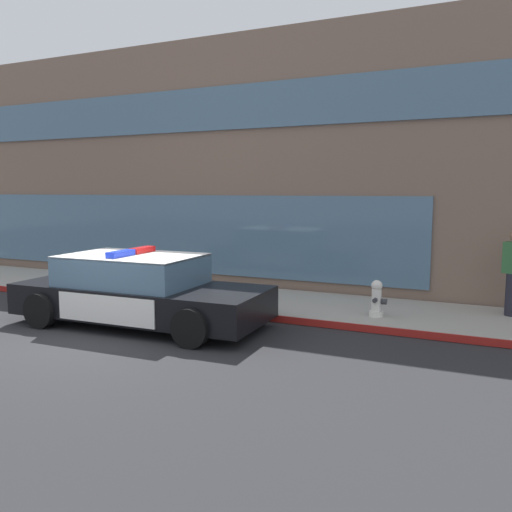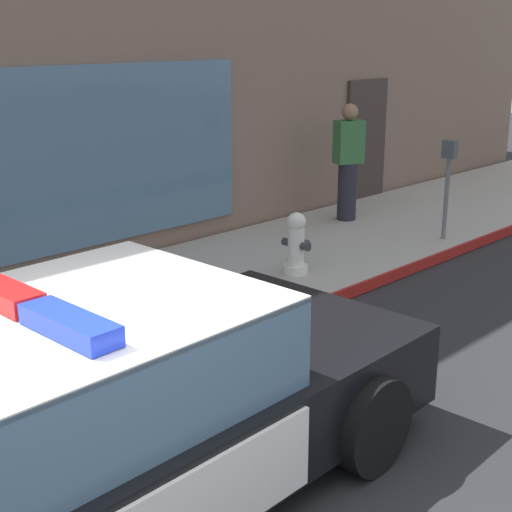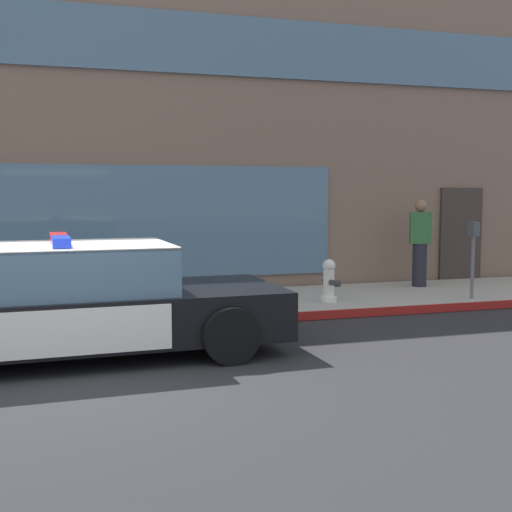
{
  "view_description": "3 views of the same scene",
  "coord_description": "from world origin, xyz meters",
  "px_view_note": "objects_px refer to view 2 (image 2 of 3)",
  "views": [
    {
      "loc": [
        6.39,
        -7.33,
        2.63
      ],
      "look_at": [
        1.92,
        2.45,
        1.28
      ],
      "focal_mm": 36.71,
      "sensor_mm": 36.0,
      "label": 1
    },
    {
      "loc": [
        -1.84,
        -2.6,
        2.87
      ],
      "look_at": [
        2.63,
        1.85,
        0.95
      ],
      "focal_mm": 52.24,
      "sensor_mm": 36.0,
      "label": 2
    },
    {
      "loc": [
        -0.09,
        -7.35,
        2.01
      ],
      "look_at": [
        2.8,
        2.09,
        1.05
      ],
      "focal_mm": 46.26,
      "sensor_mm": 36.0,
      "label": 3
    }
  ],
  "objects_px": {
    "police_cruiser": "(66,424)",
    "parking_meter": "(448,171)",
    "fire_hydrant": "(296,244)",
    "pedestrian_on_sidewalk": "(348,162)"
  },
  "relations": [
    {
      "from": "fire_hydrant",
      "to": "parking_meter",
      "type": "bearing_deg",
      "value": -9.54
    },
    {
      "from": "police_cruiser",
      "to": "pedestrian_on_sidewalk",
      "type": "height_order",
      "value": "pedestrian_on_sidewalk"
    },
    {
      "from": "police_cruiser",
      "to": "pedestrian_on_sidewalk",
      "type": "xyz_separation_m",
      "value": [
        6.68,
        3.18,
        0.33
      ]
    },
    {
      "from": "pedestrian_on_sidewalk",
      "to": "parking_meter",
      "type": "bearing_deg",
      "value": -152.91
    },
    {
      "from": "police_cruiser",
      "to": "parking_meter",
      "type": "relative_size",
      "value": 3.78
    },
    {
      "from": "police_cruiser",
      "to": "parking_meter",
      "type": "distance_m",
      "value": 6.96
    },
    {
      "from": "police_cruiser",
      "to": "fire_hydrant",
      "type": "distance_m",
      "value": 4.69
    },
    {
      "from": "pedestrian_on_sidewalk",
      "to": "parking_meter",
      "type": "distance_m",
      "value": 1.61
    },
    {
      "from": "pedestrian_on_sidewalk",
      "to": "parking_meter",
      "type": "relative_size",
      "value": 1.28
    },
    {
      "from": "fire_hydrant",
      "to": "parking_meter",
      "type": "distance_m",
      "value": 2.63
    }
  ]
}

